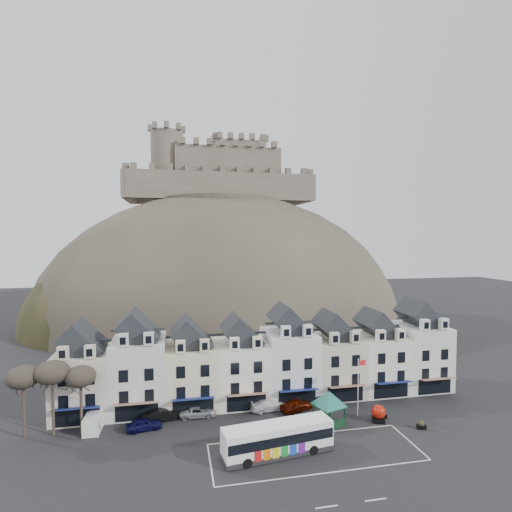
% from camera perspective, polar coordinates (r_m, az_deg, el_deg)
% --- Properties ---
extents(ground, '(300.00, 300.00, 0.00)m').
position_cam_1_polar(ground, '(45.57, 6.40, -27.06)').
color(ground, black).
rests_on(ground, ground).
extents(coach_bay_markings, '(22.00, 7.50, 0.01)m').
position_cam_1_polar(coach_bay_markings, '(47.17, 8.45, -25.96)').
color(coach_bay_markings, silver).
rests_on(coach_bay_markings, ground).
extents(townhouse_terrace, '(54.40, 9.35, 11.80)m').
position_cam_1_polar(townhouse_terrace, '(57.59, 1.51, -14.68)').
color(townhouse_terrace, beige).
rests_on(townhouse_terrace, ground).
extents(castle_hill, '(100.00, 76.00, 68.00)m').
position_cam_1_polar(castle_hill, '(109.65, -4.26, -8.92)').
color(castle_hill, '#3A352D').
rests_on(castle_hill, ground).
extents(castle, '(50.20, 22.20, 22.00)m').
position_cam_1_polar(castle, '(115.42, -5.17, 11.69)').
color(castle, brown).
rests_on(castle, ground).
extents(tree_left_far, '(3.61, 3.61, 8.24)m').
position_cam_1_polar(tree_left_far, '(53.24, -30.33, -14.80)').
color(tree_left_far, '#322820').
rests_on(tree_left_far, ground).
extents(tree_left_mid, '(3.78, 3.78, 8.64)m').
position_cam_1_polar(tree_left_mid, '(52.27, -27.12, -14.66)').
color(tree_left_mid, '#322820').
rests_on(tree_left_mid, ground).
extents(tree_left_near, '(3.43, 3.43, 7.84)m').
position_cam_1_polar(tree_left_near, '(51.78, -23.78, -15.55)').
color(tree_left_near, '#322820').
rests_on(tree_left_near, ground).
extents(bus, '(11.91, 4.24, 3.29)m').
position_cam_1_polar(bus, '(45.51, 3.13, -24.47)').
color(bus, '#262628').
rests_on(bus, ground).
extents(bus_shelter, '(6.18, 6.18, 4.12)m').
position_cam_1_polar(bus_shelter, '(51.59, 10.39, -19.39)').
color(bus_shelter, black).
rests_on(bus_shelter, ground).
extents(red_buoy, '(1.79, 1.79, 2.07)m').
position_cam_1_polar(red_buoy, '(54.48, 17.10, -20.66)').
color(red_buoy, black).
rests_on(red_buoy, ground).
extents(flagpole, '(1.06, 0.13, 7.35)m').
position_cam_1_polar(flagpole, '(54.12, 14.47, -17.21)').
color(flagpole, silver).
rests_on(flagpole, ground).
extents(white_van, '(1.90, 4.20, 1.90)m').
position_cam_1_polar(white_van, '(54.15, -22.13, -21.03)').
color(white_van, white).
rests_on(white_van, ground).
extents(planter_west, '(1.07, 0.71, 1.02)m').
position_cam_1_polar(planter_west, '(54.56, 22.55, -21.38)').
color(planter_west, black).
rests_on(planter_west, ground).
extents(planter_east, '(0.97, 0.63, 0.90)m').
position_cam_1_polar(planter_east, '(55.81, 17.70, -20.77)').
color(planter_east, black).
rests_on(planter_east, ground).
extents(car_navy, '(4.28, 2.33, 1.38)m').
position_cam_1_polar(car_navy, '(52.29, -15.70, -22.13)').
color(car_navy, '#0B0B37').
rests_on(car_navy, ground).
extents(car_black, '(5.02, 2.89, 1.56)m').
position_cam_1_polar(car_black, '(53.98, -13.31, -21.16)').
color(car_black, black).
rests_on(car_black, ground).
extents(car_silver, '(4.65, 2.36, 1.28)m').
position_cam_1_polar(car_silver, '(54.28, -8.27, -21.12)').
color(car_silver, '#A3A6AB').
rests_on(car_silver, ground).
extents(car_white, '(5.33, 2.70, 1.48)m').
position_cam_1_polar(car_white, '(55.46, 1.91, -20.44)').
color(car_white, white).
rests_on(car_white, ground).
extents(car_maroon, '(4.85, 3.19, 1.54)m').
position_cam_1_polar(car_maroon, '(55.53, 5.83, -20.39)').
color(car_maroon, '#571304').
rests_on(car_maroon, ground).
extents(car_charcoal, '(4.42, 3.00, 1.38)m').
position_cam_1_polar(car_charcoal, '(57.73, 10.13, -19.57)').
color(car_charcoal, black).
rests_on(car_charcoal, ground).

